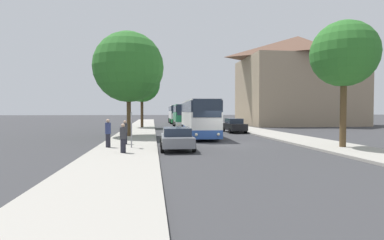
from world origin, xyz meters
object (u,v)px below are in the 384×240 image
object	(u,v)px
bus_front	(198,118)
pedestrian_walking_back	(123,138)
bus_stop_sign	(131,126)
tree_right_near	(344,54)
bus_middle	(183,115)
tree_left_near	(129,67)
pedestrian_waiting_far	(125,132)
pedestrian_waiting_near	(108,133)
tree_left_far	(142,84)
parked_car_right_near	(234,125)
bus_rear	(176,114)
parked_car_left_curb	(177,138)

from	to	relation	value
bus_front	pedestrian_walking_back	bearing A→B (deg)	-115.53
bus_stop_sign	tree_right_near	bearing A→B (deg)	-5.66
bus_middle	tree_left_near	bearing A→B (deg)	-110.22
pedestrian_waiting_far	bus_front	bearing A→B (deg)	99.14
pedestrian_waiting_near	pedestrian_waiting_far	xyz separation A→B (m)	(0.92, 1.75, -0.08)
bus_stop_sign	pedestrian_waiting_near	bearing A→B (deg)	165.11
bus_front	bus_middle	world-z (taller)	bus_front
bus_middle	pedestrian_walking_back	world-z (taller)	bus_middle
tree_left_far	parked_car_right_near	bearing A→B (deg)	-42.64
bus_rear	parked_car_left_curb	world-z (taller)	bus_rear
bus_front	pedestrian_walking_back	distance (m)	13.24
bus_middle	parked_car_left_curb	xyz separation A→B (m)	(-2.97, -25.84, -1.05)
bus_front	bus_rear	xyz separation A→B (m)	(0.18, 30.22, 0.02)
bus_middle	bus_rear	distance (m)	13.93
bus_front	tree_right_near	distance (m)	14.07
pedestrian_waiting_far	tree_left_near	bearing A→B (deg)	142.56
bus_front	pedestrian_walking_back	size ratio (longest dim) A/B	7.33
bus_rear	pedestrian_walking_back	size ratio (longest dim) A/B	6.20
pedestrian_waiting_near	tree_left_near	bearing A→B (deg)	-44.94
tree_left_far	tree_right_near	world-z (taller)	tree_left_far
parked_car_right_near	pedestrian_waiting_far	xyz separation A→B (m)	(-11.26, -11.87, 0.17)
parked_car_left_curb	bus_stop_sign	distance (m)	3.00
bus_front	pedestrian_waiting_far	distance (m)	9.71
bus_front	tree_right_near	size ratio (longest dim) A/B	1.47
bus_middle	pedestrian_waiting_far	world-z (taller)	bus_middle
bus_rear	pedestrian_walking_back	bearing A→B (deg)	-98.14
bus_rear	pedestrian_waiting_near	bearing A→B (deg)	-100.43
pedestrian_walking_back	tree_left_near	xyz separation A→B (m)	(-0.57, 11.55, 5.62)
parked_car_left_curb	tree_left_near	world-z (taller)	tree_left_near
bus_stop_sign	pedestrian_waiting_near	size ratio (longest dim) A/B	1.24
bus_front	tree_left_near	size ratio (longest dim) A/B	1.24
bus_stop_sign	tree_left_near	distance (m)	10.57
bus_stop_sign	pedestrian_waiting_far	xyz separation A→B (m)	(-0.60, 2.16, -0.56)
bus_front	bus_middle	distance (m)	16.29
pedestrian_waiting_near	tree_left_far	distance (m)	24.19
bus_middle	pedestrian_waiting_near	distance (m)	26.38
bus_rear	pedestrian_waiting_near	size ratio (longest dim) A/B	5.60
bus_front	tree_left_far	world-z (taller)	tree_left_far
bus_front	parked_car_right_near	world-z (taller)	bus_front
bus_middle	bus_stop_sign	distance (m)	26.38
parked_car_left_curb	pedestrian_waiting_far	distance (m)	4.17
bus_middle	parked_car_right_near	xyz separation A→B (m)	(4.80, -11.70, -0.97)
bus_front	pedestrian_waiting_near	distance (m)	11.63
bus_rear	tree_left_near	world-z (taller)	tree_left_near
pedestrian_waiting_far	bus_stop_sign	bearing A→B (deg)	-24.13
pedestrian_walking_back	tree_left_far	world-z (taller)	tree_left_far
pedestrian_walking_back	pedestrian_waiting_far	bearing A→B (deg)	-130.26
pedestrian_walking_back	tree_right_near	world-z (taller)	tree_right_near
bus_middle	pedestrian_waiting_far	bearing A→B (deg)	-103.32
bus_middle	parked_car_right_near	size ratio (longest dim) A/B	2.35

